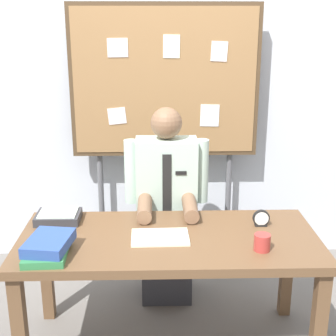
{
  "coord_description": "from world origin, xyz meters",
  "views": [
    {
      "loc": [
        -0.07,
        -2.43,
        1.88
      ],
      "look_at": [
        0.0,
        0.17,
        1.07
      ],
      "focal_mm": 50.96,
      "sensor_mm": 36.0,
      "label": 1
    }
  ],
  "objects_px": {
    "book_stack": "(48,247)",
    "desk_clock": "(261,219)",
    "open_notebook": "(160,237)",
    "desk": "(169,251)",
    "paper_tray": "(58,217)",
    "bulletin_board": "(165,85)",
    "coffee_mug": "(262,242)",
    "person": "(166,214)"
  },
  "relations": [
    {
      "from": "book_stack",
      "to": "desk_clock",
      "type": "distance_m",
      "value": 1.22
    },
    {
      "from": "desk_clock",
      "to": "open_notebook",
      "type": "bearing_deg",
      "value": -165.78
    },
    {
      "from": "desk",
      "to": "paper_tray",
      "type": "height_order",
      "value": "paper_tray"
    },
    {
      "from": "paper_tray",
      "to": "book_stack",
      "type": "bearing_deg",
      "value": -85.83
    },
    {
      "from": "desk_clock",
      "to": "paper_tray",
      "type": "relative_size",
      "value": 0.38
    },
    {
      "from": "desk_clock",
      "to": "bulletin_board",
      "type": "bearing_deg",
      "value": 120.64
    },
    {
      "from": "bulletin_board",
      "to": "coffee_mug",
      "type": "xyz_separation_m",
      "value": [
        0.48,
        -1.23,
        -0.66
      ]
    },
    {
      "from": "bulletin_board",
      "to": "book_stack",
      "type": "distance_m",
      "value": 1.55
    },
    {
      "from": "person",
      "to": "coffee_mug",
      "type": "xyz_separation_m",
      "value": [
        0.49,
        -0.72,
        0.14
      ]
    },
    {
      "from": "open_notebook",
      "to": "paper_tray",
      "type": "distance_m",
      "value": 0.66
    },
    {
      "from": "coffee_mug",
      "to": "book_stack",
      "type": "bearing_deg",
      "value": -178.51
    },
    {
      "from": "bulletin_board",
      "to": "paper_tray",
      "type": "distance_m",
      "value": 1.25
    },
    {
      "from": "desk",
      "to": "open_notebook",
      "type": "xyz_separation_m",
      "value": [
        -0.05,
        -0.02,
        0.09
      ]
    },
    {
      "from": "book_stack",
      "to": "paper_tray",
      "type": "xyz_separation_m",
      "value": [
        -0.03,
        0.44,
        -0.02
      ]
    },
    {
      "from": "paper_tray",
      "to": "person",
      "type": "bearing_deg",
      "value": 25.51
    },
    {
      "from": "open_notebook",
      "to": "book_stack",
      "type": "bearing_deg",
      "value": -162.18
    },
    {
      "from": "person",
      "to": "bulletin_board",
      "type": "xyz_separation_m",
      "value": [
        0.0,
        0.5,
        0.8
      ]
    },
    {
      "from": "bulletin_board",
      "to": "paper_tray",
      "type": "relative_size",
      "value": 7.7
    },
    {
      "from": "open_notebook",
      "to": "person",
      "type": "bearing_deg",
      "value": 85.09
    },
    {
      "from": "bulletin_board",
      "to": "desk_clock",
      "type": "xyz_separation_m",
      "value": [
        0.55,
        -0.92,
        -0.66
      ]
    },
    {
      "from": "person",
      "to": "book_stack",
      "type": "xyz_separation_m",
      "value": [
        -0.63,
        -0.75,
        0.14
      ]
    },
    {
      "from": "book_stack",
      "to": "coffee_mug",
      "type": "xyz_separation_m",
      "value": [
        1.11,
        0.03,
        -0.0
      ]
    },
    {
      "from": "desk",
      "to": "person",
      "type": "height_order",
      "value": "person"
    },
    {
      "from": "person",
      "to": "coffee_mug",
      "type": "height_order",
      "value": "person"
    },
    {
      "from": "desk",
      "to": "book_stack",
      "type": "height_order",
      "value": "book_stack"
    },
    {
      "from": "book_stack",
      "to": "open_notebook",
      "type": "distance_m",
      "value": 0.61
    },
    {
      "from": "open_notebook",
      "to": "paper_tray",
      "type": "relative_size",
      "value": 1.22
    },
    {
      "from": "desk_clock",
      "to": "paper_tray",
      "type": "bearing_deg",
      "value": 175.09
    },
    {
      "from": "desk",
      "to": "coffee_mug",
      "type": "distance_m",
      "value": 0.53
    },
    {
      "from": "person",
      "to": "open_notebook",
      "type": "distance_m",
      "value": 0.58
    },
    {
      "from": "book_stack",
      "to": "open_notebook",
      "type": "xyz_separation_m",
      "value": [
        0.58,
        0.19,
        -0.04
      ]
    },
    {
      "from": "person",
      "to": "book_stack",
      "type": "height_order",
      "value": "person"
    },
    {
      "from": "open_notebook",
      "to": "desk_clock",
      "type": "height_order",
      "value": "desk_clock"
    },
    {
      "from": "desk",
      "to": "open_notebook",
      "type": "distance_m",
      "value": 0.11
    },
    {
      "from": "desk_clock",
      "to": "coffee_mug",
      "type": "distance_m",
      "value": 0.31
    },
    {
      "from": "desk",
      "to": "coffee_mug",
      "type": "xyz_separation_m",
      "value": [
        0.49,
        -0.18,
        0.13
      ]
    },
    {
      "from": "bulletin_board",
      "to": "book_stack",
      "type": "xyz_separation_m",
      "value": [
        -0.63,
        -1.26,
        -0.66
      ]
    },
    {
      "from": "coffee_mug",
      "to": "paper_tray",
      "type": "relative_size",
      "value": 0.34
    },
    {
      "from": "bulletin_board",
      "to": "desk_clock",
      "type": "relative_size",
      "value": 20.13
    },
    {
      "from": "bulletin_board",
      "to": "open_notebook",
      "type": "xyz_separation_m",
      "value": [
        -0.05,
        -1.07,
        -0.7
      ]
    },
    {
      "from": "book_stack",
      "to": "desk_clock",
      "type": "relative_size",
      "value": 3.18
    },
    {
      "from": "person",
      "to": "open_notebook",
      "type": "bearing_deg",
      "value": -94.91
    }
  ]
}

